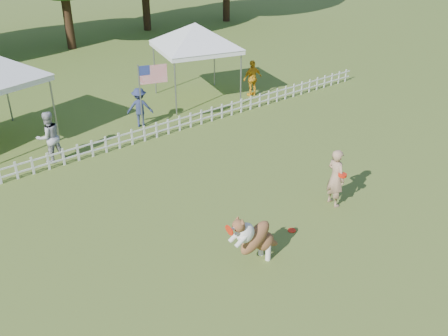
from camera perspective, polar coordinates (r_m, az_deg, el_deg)
name	(u,v)px	position (r m, az deg, el deg)	size (l,w,h in m)	color
ground	(288,226)	(13.33, 7.37, -6.62)	(120.00, 120.00, 0.00)	#496620
picket_fence	(151,132)	(18.09, -8.39, 4.12)	(22.00, 0.08, 0.60)	white
handler	(336,178)	(14.07, 12.64, -1.09)	(0.62, 0.40, 1.69)	#A57E63
dog	(256,237)	(11.63, 3.65, -7.91)	(1.37, 0.46, 1.42)	brown
frisbee_on_turf	(292,230)	(13.17, 7.75, -7.07)	(0.21, 0.21, 0.02)	red
canopy_tent_right	(196,63)	(21.50, -3.20, 11.91)	(3.09, 3.09, 3.19)	white
flag_pole	(141,104)	(17.70, -9.47, 7.27)	(1.06, 0.11, 2.76)	gray
spectator_a	(49,137)	(17.09, -19.36, 3.37)	(0.84, 0.65, 1.72)	#A9A8AD
spectator_b	(140,107)	(19.15, -9.60, 6.86)	(0.97, 0.56, 1.51)	navy
spectator_c	(253,78)	(22.15, 3.28, 10.21)	(0.93, 0.39, 1.58)	gold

